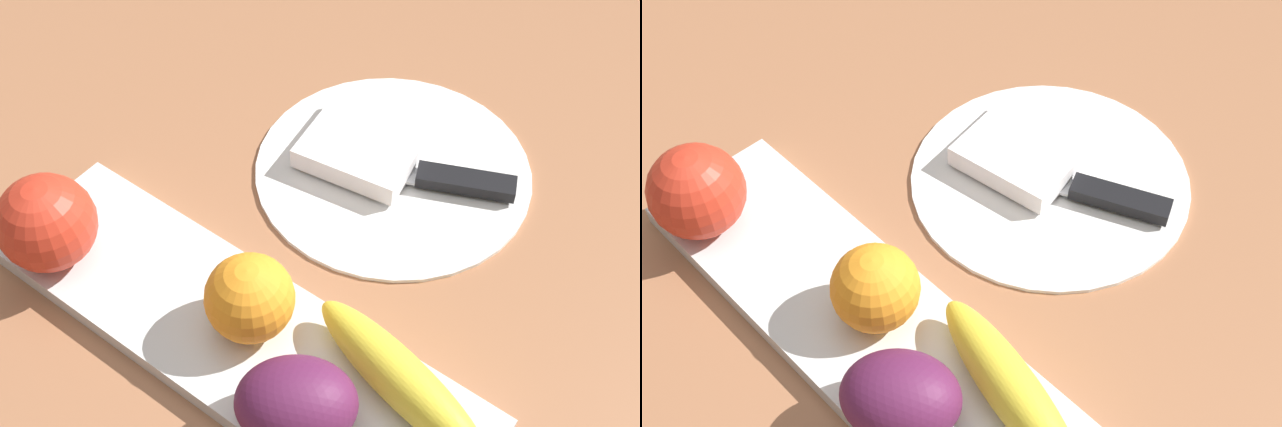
{
  "view_description": "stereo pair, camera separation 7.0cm",
  "coord_description": "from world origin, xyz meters",
  "views": [
    {
      "loc": [
        -0.29,
        0.23,
        0.58
      ],
      "look_at": [
        -0.01,
        -0.14,
        0.05
      ],
      "focal_mm": 47.73,
      "sensor_mm": 36.0,
      "label": 1
    },
    {
      "loc": [
        -0.34,
        0.18,
        0.58
      ],
      "look_at": [
        -0.01,
        -0.14,
        0.05
      ],
      "focal_mm": 47.73,
      "sensor_mm": 36.0,
      "label": 2
    }
  ],
  "objects": [
    {
      "name": "ground_plane",
      "position": [
        0.0,
        0.0,
        0.0
      ],
      "size": [
        2.4,
        2.4,
        0.0
      ],
      "primitive_type": "plane",
      "color": "#9D6544"
    },
    {
      "name": "fruit_tray",
      "position": [
        -0.01,
        -0.02,
        0.01
      ],
      "size": [
        0.43,
        0.13,
        0.02
      ],
      "primitive_type": "cube",
      "color": "silver",
      "rests_on": "ground_plane"
    },
    {
      "name": "apple",
      "position": [
        0.15,
        0.01,
        0.06
      ],
      "size": [
        0.08,
        0.08,
        0.08
      ],
      "primitive_type": "sphere",
      "color": "red",
      "rests_on": "fruit_tray"
    },
    {
      "name": "banana",
      "position": [
        -0.15,
        -0.06,
        0.04
      ],
      "size": [
        0.18,
        0.08,
        0.04
      ],
      "primitive_type": "ellipsoid",
      "rotation": [
        0.0,
        0.0,
        2.91
      ],
      "color": "yellow",
      "rests_on": "fruit_tray"
    },
    {
      "name": "orange_near_apple",
      "position": [
        -0.02,
        -0.04,
        0.05
      ],
      "size": [
        0.07,
        0.07,
        0.07
      ],
      "primitive_type": "sphere",
      "color": "orange",
      "rests_on": "fruit_tray"
    },
    {
      "name": "grape_bunch",
      "position": [
        -0.1,
        0.01,
        0.05
      ],
      "size": [
        0.11,
        0.11,
        0.06
      ],
      "primitive_type": "ellipsoid",
      "rotation": [
        0.0,
        0.0,
        3.75
      ],
      "color": "#581D45",
      "rests_on": "fruit_tray"
    },
    {
      "name": "dinner_plate",
      "position": [
        -0.01,
        -0.25,
        0.0
      ],
      "size": [
        0.26,
        0.26,
        0.01
      ],
      "primitive_type": "cylinder",
      "color": "white",
      "rests_on": "ground_plane"
    },
    {
      "name": "folded_napkin",
      "position": [
        0.02,
        -0.25,
        0.02
      ],
      "size": [
        0.12,
        0.12,
        0.02
      ],
      "primitive_type": "cube",
      "rotation": [
        0.0,
        0.0,
        0.14
      ],
      "color": "white",
      "rests_on": "dinner_plate"
    },
    {
      "name": "knife",
      "position": [
        -0.07,
        -0.27,
        0.01
      ],
      "size": [
        0.17,
        0.09,
        0.01
      ],
      "rotation": [
        0.0,
        0.0,
        0.41
      ],
      "color": "silver",
      "rests_on": "dinner_plate"
    }
  ]
}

